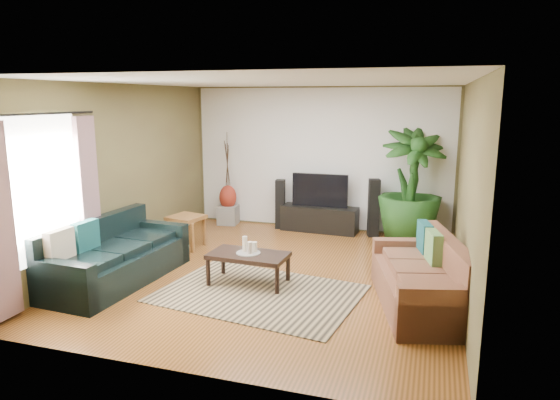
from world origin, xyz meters
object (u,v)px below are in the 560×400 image
at_px(speaker_left, 280,204).
at_px(speaker_right, 374,208).
at_px(coffee_table, 249,269).
at_px(tv_stand, 319,219).
at_px(potted_plant, 411,186).
at_px(sofa_right, 419,273).
at_px(television, 320,190).
at_px(pedestal, 228,215).
at_px(sofa_left, 117,251).
at_px(vase, 228,197).
at_px(side_table, 187,232).

bearing_deg(speaker_left, speaker_right, -9.39).
xyz_separation_m(coffee_table, tv_stand, (0.30, 2.97, 0.02)).
bearing_deg(potted_plant, speaker_right, 169.51).
xyz_separation_m(sofa_right, television, (-1.93, 3.07, 0.37)).
relative_size(television, speaker_left, 1.11).
bearing_deg(pedestal, sofa_right, -38.95).
relative_size(sofa_left, vase, 4.59).
xyz_separation_m(potted_plant, vase, (-3.52, 0.16, -0.44)).
bearing_deg(speaker_left, vase, 172.13).
xyz_separation_m(television, potted_plant, (1.65, -0.16, 0.20)).
height_order(television, side_table, television).
relative_size(sofa_left, pedestal, 5.88).
bearing_deg(speaker_right, sofa_right, -89.43).
bearing_deg(vase, sofa_left, -93.16).
relative_size(sofa_left, sofa_right, 1.15).
xyz_separation_m(potted_plant, side_table, (-3.55, -1.54, -0.72)).
xyz_separation_m(tv_stand, vase, (-1.87, 0.00, 0.31)).
relative_size(sofa_right, speaker_left, 2.01).
bearing_deg(vase, sofa_right, -38.95).
distance_m(speaker_right, vase, 2.89).
relative_size(coffee_table, pedestal, 2.80).
xyz_separation_m(coffee_table, side_table, (-1.60, 1.26, 0.06)).
bearing_deg(speaker_left, sofa_left, -118.48).
bearing_deg(side_table, coffee_table, -38.33).
relative_size(sofa_right, vase, 3.98).
relative_size(tv_stand, side_table, 2.62).
height_order(sofa_right, speaker_left, speaker_left).
bearing_deg(pedestal, speaker_left, 0.00).
height_order(speaker_right, side_table, speaker_right).
bearing_deg(side_table, sofa_right, -19.69).
distance_m(sofa_left, television, 4.00).
distance_m(sofa_left, speaker_right, 4.56).
height_order(sofa_right, potted_plant, potted_plant).
height_order(coffee_table, speaker_right, speaker_right).
distance_m(sofa_left, sofa_right, 4.00).
distance_m(coffee_table, television, 3.04).
relative_size(sofa_right, television, 1.81).
xyz_separation_m(coffee_table, speaker_right, (1.32, 2.92, 0.31)).
bearing_deg(sofa_left, vase, 0.30).
relative_size(speaker_left, side_table, 1.73).
xyz_separation_m(sofa_left, tv_stand, (2.06, 3.41, -0.19)).
distance_m(sofa_left, pedestal, 3.42).
bearing_deg(potted_plant, side_table, -156.60).
distance_m(sofa_right, vase, 4.89).
bearing_deg(television, speaker_right, -2.68).
bearing_deg(speaker_right, vase, 162.83).
bearing_deg(sofa_right, pedestal, -143.82).
bearing_deg(speaker_left, sofa_right, -56.50).
bearing_deg(potted_plant, vase, 177.32).
distance_m(tv_stand, speaker_left, 0.81).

